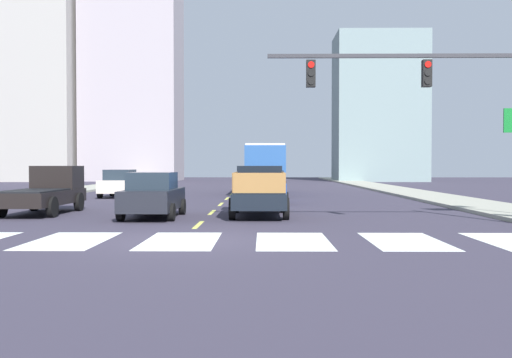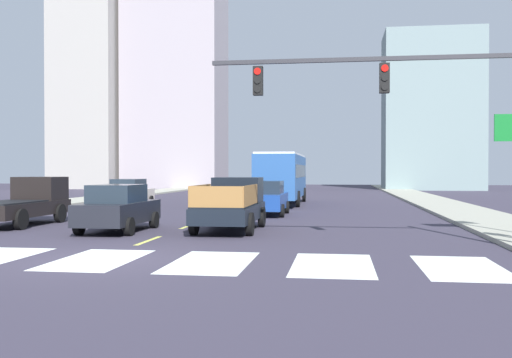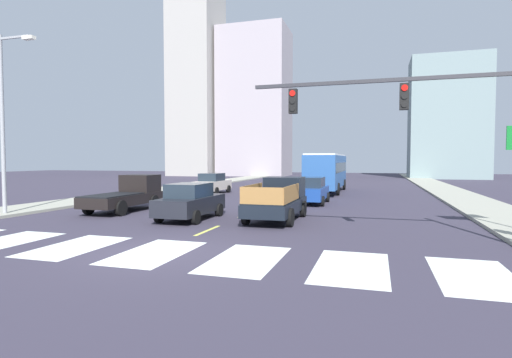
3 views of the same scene
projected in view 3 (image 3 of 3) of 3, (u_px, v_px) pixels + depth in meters
ground_plane at (155, 252)px, 12.26m from camera, size 160.00×160.00×0.00m
sidewalk_right at (473, 203)px, 25.89m from camera, size 3.43×110.00×0.15m
sidewalk_left at (137, 193)px, 33.05m from camera, size 3.43×110.00×0.15m
crosswalk_stripe_1 at (6, 241)px, 13.94m from camera, size 1.89×3.59×0.01m
crosswalk_stripe_2 at (76, 246)px, 13.10m from camera, size 1.89×3.59×0.01m
crosswalk_stripe_3 at (155, 252)px, 12.26m from camera, size 1.89×3.59×0.01m
crosswalk_stripe_4 at (246, 259)px, 11.42m from camera, size 1.89×3.59×0.01m
crosswalk_stripe_5 at (351, 267)px, 10.58m from camera, size 1.89×3.59×0.01m
crosswalk_stripe_6 at (475, 276)px, 9.74m from camera, size 1.89×3.59×0.01m
lane_dash_0 at (208, 230)px, 16.08m from camera, size 0.16×2.40×0.01m
lane_dash_1 at (246, 214)px, 20.87m from camera, size 0.16×2.40×0.01m
lane_dash_2 at (271, 204)px, 25.65m from camera, size 0.16×2.40×0.01m
lane_dash_3 at (287, 197)px, 30.43m from camera, size 0.16×2.40×0.01m
lane_dash_4 at (300, 192)px, 35.22m from camera, size 0.16×2.40×0.01m
lane_dash_5 at (309, 188)px, 40.00m from camera, size 0.16×2.40×0.01m
lane_dash_6 at (316, 185)px, 44.78m from camera, size 0.16×2.40×0.01m
lane_dash_7 at (322, 183)px, 49.57m from camera, size 0.16×2.40×0.01m
pickup_stakebed at (279, 200)px, 19.09m from camera, size 2.18×5.20×1.96m
pickup_dark at (128, 194)px, 22.44m from camera, size 2.18×5.20×1.96m
city_bus at (327, 170)px, 35.08m from camera, size 2.72×10.80×3.32m
sedan_mid at (190, 201)px, 19.04m from camera, size 2.02×4.40×1.72m
sedan_near_left at (212, 183)px, 33.71m from camera, size 2.02×4.40×1.72m
sedan_near_right at (311, 190)px, 25.91m from camera, size 2.02×4.40×1.72m
traffic_signal_gantry at (443, 116)px, 12.57m from camera, size 9.14×0.27×6.00m
streetlight_left at (5, 117)px, 19.97m from camera, size 2.20×0.28×9.00m
block_mid_left at (255, 103)px, 72.44m from camera, size 11.98×8.99×26.14m
block_mid_right at (448, 118)px, 61.21m from camera, size 11.02×7.30×18.32m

